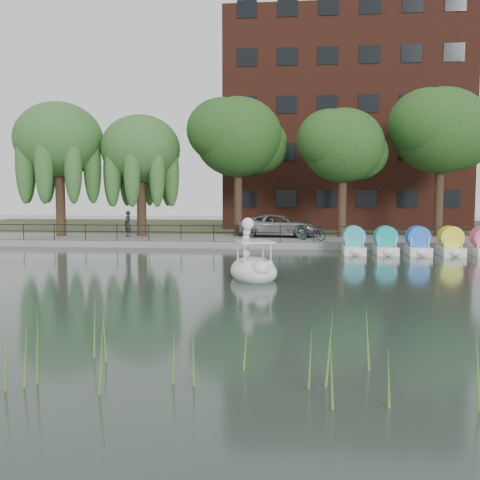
# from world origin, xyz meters

# --- Properties ---
(ground_plane) EXTENTS (120.00, 120.00, 0.00)m
(ground_plane) POSITION_xyz_m (0.00, 0.00, 0.00)
(ground_plane) COLOR #35433E
(promenade) EXTENTS (40.00, 6.00, 0.40)m
(promenade) POSITION_xyz_m (0.00, 16.00, 0.20)
(promenade) COLOR gray
(promenade) RESTS_ON ground_plane
(kerb) EXTENTS (40.00, 0.25, 0.40)m
(kerb) POSITION_xyz_m (0.00, 13.05, 0.20)
(kerb) COLOR gray
(kerb) RESTS_ON ground_plane
(land_strip) EXTENTS (60.00, 22.00, 0.36)m
(land_strip) POSITION_xyz_m (0.00, 30.00, 0.18)
(land_strip) COLOR #47512D
(land_strip) RESTS_ON ground_plane
(railing) EXTENTS (32.00, 0.05, 1.00)m
(railing) POSITION_xyz_m (0.00, 13.25, 1.15)
(railing) COLOR black
(railing) RESTS_ON promenade
(apartment_building) EXTENTS (20.00, 10.07, 18.00)m
(apartment_building) POSITION_xyz_m (7.00, 29.97, 9.36)
(apartment_building) COLOR #4C1E16
(apartment_building) RESTS_ON land_strip
(willow_left) EXTENTS (5.88, 5.88, 9.01)m
(willow_left) POSITION_xyz_m (-13.00, 16.50, 6.87)
(willow_left) COLOR #473323
(willow_left) RESTS_ON promenade
(willow_mid) EXTENTS (5.32, 5.32, 8.15)m
(willow_mid) POSITION_xyz_m (-7.50, 17.00, 6.25)
(willow_mid) COLOR #473323
(willow_mid) RESTS_ON promenade
(broadleaf_center) EXTENTS (6.00, 6.00, 9.25)m
(broadleaf_center) POSITION_xyz_m (-1.00, 18.00, 7.06)
(broadleaf_center) COLOR #473323
(broadleaf_center) RESTS_ON promenade
(broadleaf_right) EXTENTS (5.40, 5.40, 8.32)m
(broadleaf_right) POSITION_xyz_m (6.00, 17.50, 6.39)
(broadleaf_right) COLOR #473323
(broadleaf_right) RESTS_ON promenade
(broadleaf_far) EXTENTS (6.30, 6.30, 9.71)m
(broadleaf_far) POSITION_xyz_m (12.50, 18.50, 7.40)
(broadleaf_far) COLOR #473323
(broadleaf_far) RESTS_ON promenade
(minivan) EXTENTS (3.36, 6.42, 1.72)m
(minivan) POSITION_xyz_m (1.87, 17.16, 1.26)
(minivan) COLOR gray
(minivan) RESTS_ON promenade
(bicycle) EXTENTS (1.10, 1.82, 1.00)m
(bicycle) POSITION_xyz_m (3.93, 14.49, 0.90)
(bicycle) COLOR gray
(bicycle) RESTS_ON promenade
(pedestrian) EXTENTS (0.85, 0.84, 1.98)m
(pedestrian) POSITION_xyz_m (-8.23, 16.18, 1.39)
(pedestrian) COLOR black
(pedestrian) RESTS_ON promenade
(swan_boat) EXTENTS (2.50, 3.14, 2.32)m
(swan_boat) POSITION_xyz_m (1.23, 1.78, 0.51)
(swan_boat) COLOR white
(swan_boat) RESTS_ON ground_plane
(pedal_boat_row) EXTENTS (7.95, 1.70, 1.40)m
(pedal_boat_row) POSITION_xyz_m (9.45, 10.80, 0.61)
(pedal_boat_row) COLOR white
(pedal_boat_row) RESTS_ON ground_plane
(reed_bank) EXTENTS (24.00, 2.40, 1.20)m
(reed_bank) POSITION_xyz_m (2.00, -9.50, 0.60)
(reed_bank) COLOR #669938
(reed_bank) RESTS_ON ground_plane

